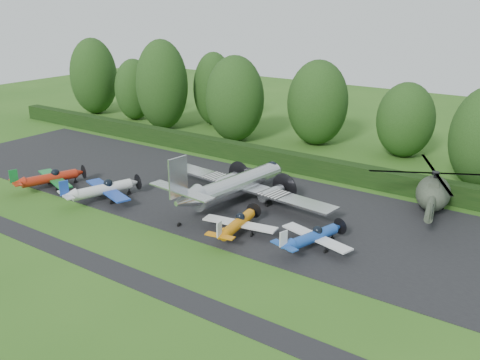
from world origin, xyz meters
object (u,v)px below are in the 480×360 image
Objects in this scene: light_plane_orange at (238,224)px; light_plane_blue at (313,237)px; transport_plane at (236,185)px; light_plane_white at (102,189)px; helicopter at (433,190)px; light_plane_red at (50,178)px.

light_plane_orange is 6.21m from light_plane_blue.
transport_plane is 2.94× the size of light_plane_blue.
transport_plane reaches higher than light_plane_blue.
light_plane_white is 1.15× the size of light_plane_orange.
helicopter is (15.46, 8.43, 0.24)m from transport_plane.
helicopter is at bearing 22.41° from transport_plane.
light_plane_red is 1.09× the size of light_plane_blue.
transport_plane is 2.95× the size of light_plane_orange.
light_plane_red is at bearing -141.38° from helicopter.
light_plane_white is at bearing -136.79° from helicopter.
helicopter is (11.26, 14.13, 0.98)m from light_plane_orange.
light_plane_orange is (4.20, -5.69, -0.73)m from transport_plane.
transport_plane is 1.45× the size of helicopter.
transport_plane is 11.21m from light_plane_blue.
helicopter is at bearing 52.68° from light_plane_blue.
light_plane_red is 36.62m from helicopter.
helicopter reaches higher than light_plane_orange.
light_plane_white is 30.14m from helicopter.
light_plane_blue is (27.82, 2.97, -0.09)m from light_plane_red.
light_plane_orange is at bearing 176.45° from light_plane_blue.
helicopter reaches higher than light_plane_white.
light_plane_orange is at bearing -59.79° from transport_plane.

